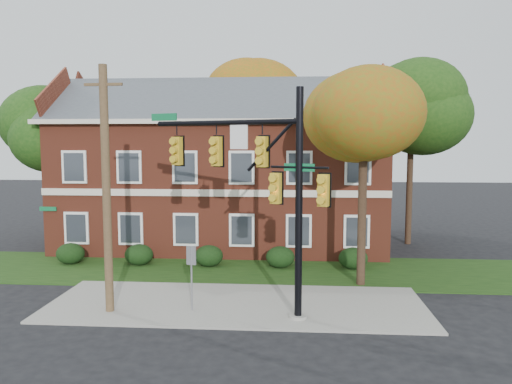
# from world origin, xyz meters

# --- Properties ---
(ground) EXTENTS (120.00, 120.00, 0.00)m
(ground) POSITION_xyz_m (0.00, 0.00, 0.00)
(ground) COLOR black
(ground) RESTS_ON ground
(sidewalk) EXTENTS (14.00, 5.00, 0.08)m
(sidewalk) POSITION_xyz_m (0.00, 1.00, 0.04)
(sidewalk) COLOR gray
(sidewalk) RESTS_ON ground
(grass_strip) EXTENTS (30.00, 6.00, 0.04)m
(grass_strip) POSITION_xyz_m (0.00, 6.00, 0.02)
(grass_strip) COLOR #193811
(grass_strip) RESTS_ON ground
(apartment_building) EXTENTS (18.80, 8.80, 9.74)m
(apartment_building) POSITION_xyz_m (-2.00, 11.95, 4.99)
(apartment_building) COLOR brown
(apartment_building) RESTS_ON ground
(hedge_far_left) EXTENTS (1.40, 1.26, 1.05)m
(hedge_far_left) POSITION_xyz_m (-9.00, 6.70, 0.53)
(hedge_far_left) COLOR black
(hedge_far_left) RESTS_ON ground
(hedge_left) EXTENTS (1.40, 1.26, 1.05)m
(hedge_left) POSITION_xyz_m (-5.50, 6.70, 0.53)
(hedge_left) COLOR black
(hedge_left) RESTS_ON ground
(hedge_center) EXTENTS (1.40, 1.26, 1.05)m
(hedge_center) POSITION_xyz_m (-2.00, 6.70, 0.53)
(hedge_center) COLOR black
(hedge_center) RESTS_ON ground
(hedge_right) EXTENTS (1.40, 1.26, 1.05)m
(hedge_right) POSITION_xyz_m (1.50, 6.70, 0.53)
(hedge_right) COLOR black
(hedge_right) RESTS_ON ground
(hedge_far_right) EXTENTS (1.40, 1.26, 1.05)m
(hedge_far_right) POSITION_xyz_m (5.00, 6.70, 0.53)
(hedge_far_right) COLOR black
(hedge_far_right) RESTS_ON ground
(tree_near_right) EXTENTS (4.50, 4.25, 8.58)m
(tree_near_right) POSITION_xyz_m (5.22, 3.87, 6.67)
(tree_near_right) COLOR black
(tree_near_right) RESTS_ON ground
(tree_left_rear) EXTENTS (5.40, 5.10, 8.88)m
(tree_left_rear) POSITION_xyz_m (-11.73, 10.84, 6.68)
(tree_left_rear) COLOR black
(tree_left_rear) RESTS_ON ground
(tree_right_rear) EXTENTS (6.30, 5.95, 10.62)m
(tree_right_rear) POSITION_xyz_m (9.31, 12.81, 8.12)
(tree_right_rear) COLOR black
(tree_right_rear) RESTS_ON ground
(tree_far_rear) EXTENTS (6.84, 6.46, 11.52)m
(tree_far_rear) POSITION_xyz_m (-0.66, 19.79, 8.84)
(tree_far_rear) COLOR black
(tree_far_rear) RESTS_ON ground
(traffic_signal) EXTENTS (6.67, 2.73, 7.90)m
(traffic_signal) POSITION_xyz_m (0.97, 0.10, 4.90)
(traffic_signal) COLOR gray
(traffic_signal) RESTS_ON ground
(utility_pole) EXTENTS (1.36, 0.31, 8.73)m
(utility_pole) POSITION_xyz_m (-4.41, -0.18, 4.43)
(utility_pole) COLOR #4F3E25
(utility_pole) RESTS_ON ground
(sign_post) EXTENTS (0.35, 0.10, 2.42)m
(sign_post) POSITION_xyz_m (-1.50, 0.10, 1.64)
(sign_post) COLOR slate
(sign_post) RESTS_ON ground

